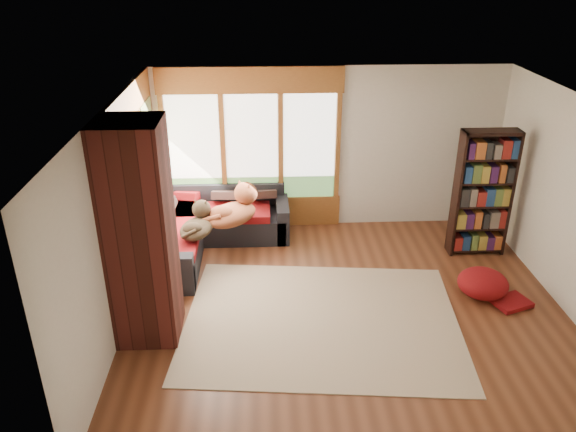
# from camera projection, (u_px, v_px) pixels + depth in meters

# --- Properties ---
(floor) EXTENTS (5.50, 5.50, 0.00)m
(floor) POSITION_uv_depth(u_px,v_px,m) (347.00, 309.00, 7.15)
(floor) COLOR #522917
(floor) RESTS_ON ground
(ceiling) EXTENTS (5.50, 5.50, 0.00)m
(ceiling) POSITION_uv_depth(u_px,v_px,m) (357.00, 108.00, 6.04)
(ceiling) COLOR white
(wall_back) EXTENTS (5.50, 0.04, 2.60)m
(wall_back) POSITION_uv_depth(u_px,v_px,m) (328.00, 149.00, 8.85)
(wall_back) COLOR silver
(wall_back) RESTS_ON ground
(wall_front) EXTENTS (5.50, 0.04, 2.60)m
(wall_front) POSITION_uv_depth(u_px,v_px,m) (400.00, 356.00, 4.34)
(wall_front) COLOR silver
(wall_front) RESTS_ON ground
(wall_left) EXTENTS (0.04, 5.00, 2.60)m
(wall_left) POSITION_uv_depth(u_px,v_px,m) (115.00, 222.00, 6.48)
(wall_left) COLOR silver
(wall_left) RESTS_ON ground
(windows_back) EXTENTS (2.82, 0.10, 1.90)m
(windows_back) POSITION_uv_depth(u_px,v_px,m) (252.00, 148.00, 8.75)
(windows_back) COLOR brown
(windows_back) RESTS_ON wall_back
(windows_left) EXTENTS (0.10, 2.62, 1.90)m
(windows_left) POSITION_uv_depth(u_px,v_px,m) (138.00, 180.00, 7.54)
(windows_left) COLOR brown
(windows_left) RESTS_ON wall_left
(roller_blind) EXTENTS (0.03, 0.72, 0.90)m
(roller_blind) POSITION_uv_depth(u_px,v_px,m) (148.00, 133.00, 8.12)
(roller_blind) COLOR olive
(roller_blind) RESTS_ON wall_left
(brick_chimney) EXTENTS (0.70, 0.70, 2.60)m
(brick_chimney) POSITION_uv_depth(u_px,v_px,m) (140.00, 235.00, 6.18)
(brick_chimney) COLOR #471914
(brick_chimney) RESTS_ON ground
(sectional_sofa) EXTENTS (2.20, 2.20, 0.80)m
(sectional_sofa) POSITION_uv_depth(u_px,v_px,m) (203.00, 231.00, 8.47)
(sectional_sofa) COLOR black
(sectional_sofa) RESTS_ON ground
(area_rug) EXTENTS (3.57, 2.86, 0.01)m
(area_rug) POSITION_uv_depth(u_px,v_px,m) (322.00, 320.00, 6.93)
(area_rug) COLOR beige
(area_rug) RESTS_ON ground
(bookshelf) EXTENTS (0.81, 0.27, 1.90)m
(bookshelf) POSITION_uv_depth(u_px,v_px,m) (483.00, 194.00, 8.12)
(bookshelf) COLOR black
(bookshelf) RESTS_ON ground
(pouf) EXTENTS (0.85, 0.85, 0.35)m
(pouf) POSITION_uv_depth(u_px,v_px,m) (483.00, 283.00, 7.37)
(pouf) COLOR maroon
(pouf) RESTS_ON area_rug
(dog_tan) EXTENTS (0.98, 0.98, 0.49)m
(dog_tan) POSITION_uv_depth(u_px,v_px,m) (234.00, 205.00, 8.16)
(dog_tan) COLOR brown
(dog_tan) RESTS_ON sectional_sofa
(dog_brindle) EXTENTS (0.58, 0.77, 0.38)m
(dog_brindle) POSITION_uv_depth(u_px,v_px,m) (197.00, 220.00, 7.84)
(dog_brindle) COLOR black
(dog_brindle) RESTS_ON sectional_sofa
(throw_pillows) EXTENTS (1.98, 1.68, 0.45)m
(throw_pillows) POSITION_uv_depth(u_px,v_px,m) (205.00, 200.00, 8.42)
(throw_pillows) COLOR black
(throw_pillows) RESTS_ON sectional_sofa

